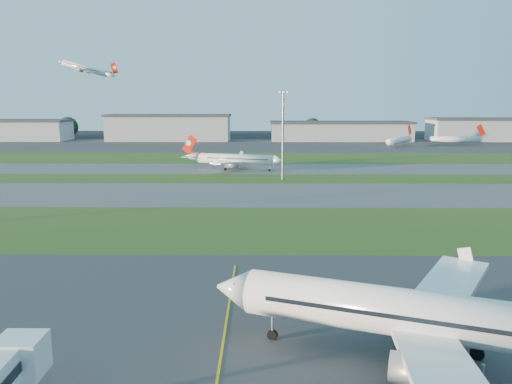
{
  "coord_description": "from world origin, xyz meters",
  "views": [
    {
      "loc": [
        8.61,
        -37.27,
        23.0
      ],
      "look_at": [
        7.76,
        49.9,
        7.0
      ],
      "focal_mm": 35.0,
      "sensor_mm": 36.0,
      "label": 1
    }
  ],
  "objects_px": {
    "airliner_taxiing": "(235,159)",
    "light_mast_centre": "(283,129)",
    "airliner_parked": "(438,319)",
    "mini_jet_near": "(399,140)",
    "mini_jet_far": "(456,139)"
  },
  "relations": [
    {
      "from": "airliner_parked",
      "to": "light_mast_centre",
      "type": "distance_m",
      "value": 105.94
    },
    {
      "from": "airliner_taxiing",
      "to": "mini_jet_far",
      "type": "height_order",
      "value": "airliner_taxiing"
    },
    {
      "from": "mini_jet_near",
      "to": "light_mast_centre",
      "type": "distance_m",
      "value": 126.47
    },
    {
      "from": "airliner_taxiing",
      "to": "mini_jet_far",
      "type": "bearing_deg",
      "value": -124.16
    },
    {
      "from": "mini_jet_near",
      "to": "mini_jet_far",
      "type": "relative_size",
      "value": 0.83
    },
    {
      "from": "airliner_taxiing",
      "to": "light_mast_centre",
      "type": "bearing_deg",
      "value": 140.8
    },
    {
      "from": "light_mast_centre",
      "to": "mini_jet_near",
      "type": "bearing_deg",
      "value": 59.51
    },
    {
      "from": "airliner_parked",
      "to": "light_mast_centre",
      "type": "height_order",
      "value": "light_mast_centre"
    },
    {
      "from": "light_mast_centre",
      "to": "mini_jet_far",
      "type": "bearing_deg",
      "value": 50.42
    },
    {
      "from": "airliner_parked",
      "to": "airliner_taxiing",
      "type": "height_order",
      "value": "airliner_parked"
    },
    {
      "from": "airliner_taxiing",
      "to": "mini_jet_near",
      "type": "relative_size",
      "value": 1.35
    },
    {
      "from": "light_mast_centre",
      "to": "airliner_taxiing",
      "type": "bearing_deg",
      "value": 125.41
    },
    {
      "from": "mini_jet_far",
      "to": "light_mast_centre",
      "type": "xyz_separation_m",
      "value": [
        -94.74,
        -114.59,
        11.53
      ]
    },
    {
      "from": "airliner_parked",
      "to": "light_mast_centre",
      "type": "bearing_deg",
      "value": 114.84
    },
    {
      "from": "airliner_parked",
      "to": "mini_jet_near",
      "type": "relative_size",
      "value": 1.68
    }
  ]
}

